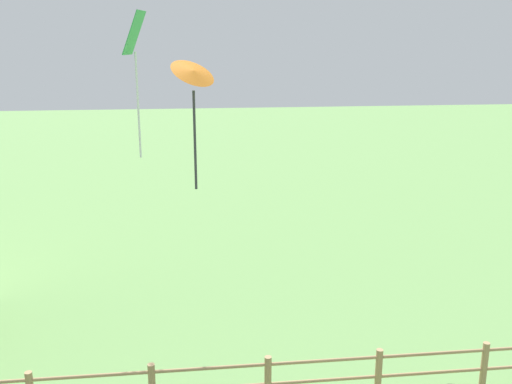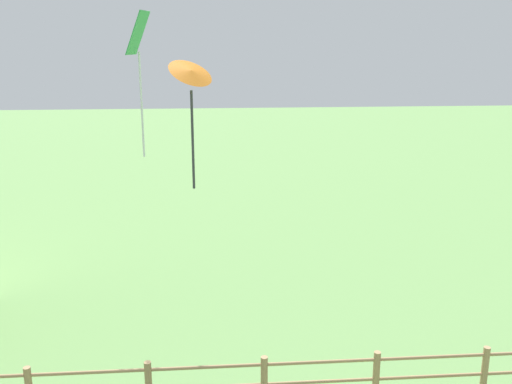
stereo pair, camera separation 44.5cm
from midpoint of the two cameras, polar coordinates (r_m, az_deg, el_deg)
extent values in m
cylinder|color=#9E7F56|center=(11.89, 1.95, -18.46)|extent=(0.14, 0.14, 1.10)
cylinder|color=#9E7F56|center=(12.32, 12.98, -17.55)|extent=(0.14, 0.14, 1.10)
cylinder|color=#9E7F56|center=(13.14, 22.83, -16.22)|extent=(0.14, 0.14, 1.10)
cylinder|color=#9E7F56|center=(11.68, 1.97, -16.87)|extent=(18.10, 0.07, 0.07)
cylinder|color=#9E7F56|center=(11.92, 1.95, -18.68)|extent=(18.10, 0.07, 0.07)
cube|color=green|center=(13.89, -10.80, 15.37)|extent=(0.55, 0.83, 0.99)
cylinder|color=white|center=(13.96, -10.47, 8.52)|extent=(0.05, 0.05, 2.49)
cone|color=orange|center=(10.74, -5.35, 11.89)|extent=(1.12, 1.10, 0.51)
cylinder|color=#333338|center=(10.88, -5.19, 5.16)|extent=(0.05, 0.05, 1.88)
camera|label=1|loc=(0.22, -88.97, 0.27)|focal=40.00mm
camera|label=2|loc=(0.22, 91.03, -0.27)|focal=40.00mm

